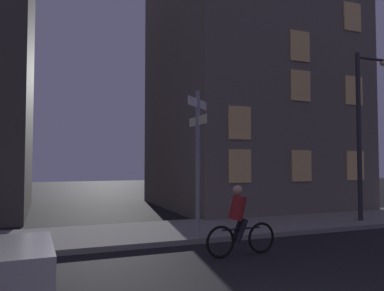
# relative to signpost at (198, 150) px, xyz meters

# --- Properties ---
(sidewalk_kerb) EXTENTS (40.00, 3.21, 0.14)m
(sidewalk_kerb) POSITION_rel_signpost_xyz_m (-1.04, 1.17, -2.39)
(sidewalk_kerb) COLOR gray
(sidewalk_kerb) RESTS_ON ground_plane
(signpost) EXTENTS (0.92, 1.21, 3.98)m
(signpost) POSITION_rel_signpost_xyz_m (0.00, 0.00, 0.00)
(signpost) COLOR gray
(signpost) RESTS_ON sidewalk_kerb
(street_lamp) EXTENTS (1.61, 0.28, 5.84)m
(street_lamp) POSITION_rel_signpost_xyz_m (6.45, 0.39, 1.14)
(street_lamp) COLOR #2D2D30
(street_lamp) RESTS_ON sidewalk_kerb
(cyclist) EXTENTS (1.82, 0.35, 1.61)m
(cyclist) POSITION_rel_signpost_xyz_m (0.26, -1.89, -1.72)
(cyclist) COLOR black
(cyclist) RESTS_ON ground_plane
(building_right_block) EXTENTS (8.09, 8.54, 12.36)m
(building_right_block) POSITION_rel_signpost_xyz_m (5.30, 6.60, 3.71)
(building_right_block) COLOR #6B6056
(building_right_block) RESTS_ON ground_plane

